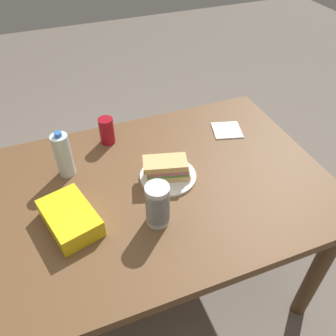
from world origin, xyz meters
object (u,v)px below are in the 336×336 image
sandwich (167,168)px  water_bottle_tall (63,155)px  soda_can_red (107,131)px  dining_table (144,205)px  chip_bag (70,218)px  paper_plate (168,176)px  plastic_cup_stack (157,205)px

sandwich → water_bottle_tall: size_ratio=0.99×
soda_can_red → sandwich: bearing=117.3°
dining_table → chip_bag: size_ratio=6.41×
sandwich → dining_table: bearing=12.3°
paper_plate → soda_can_red: soda_can_red is taller
dining_table → soda_can_red: bearing=-80.9°
water_bottle_tall → chip_bag: bearing=83.8°
dining_table → water_bottle_tall: bearing=-37.3°
water_bottle_tall → plastic_cup_stack: size_ratio=1.21×
sandwich → soda_can_red: size_ratio=1.65×
dining_table → soda_can_red: size_ratio=12.08×
paper_plate → sandwich: bearing=11.5°
dining_table → chip_bag: chip_bag is taller
dining_table → plastic_cup_stack: bearing=89.8°
dining_table → plastic_cup_stack: size_ratio=8.83×
paper_plate → sandwich: 0.05m
dining_table → water_bottle_tall: size_ratio=7.27×
chip_bag → water_bottle_tall: size_ratio=1.13×
sandwich → plastic_cup_stack: plastic_cup_stack is taller
sandwich → paper_plate: bearing=-168.5°
plastic_cup_stack → soda_can_red: bearing=-84.0°
water_bottle_tall → plastic_cup_stack: water_bottle_tall is taller
sandwich → plastic_cup_stack: (0.11, 0.19, 0.03)m
chip_bag → dining_table: bearing=89.8°
dining_table → soda_can_red: 0.38m
paper_plate → soda_can_red: bearing=-62.0°
soda_can_red → water_bottle_tall: water_bottle_tall is taller
soda_can_red → chip_bag: (0.23, 0.42, -0.03)m
sandwich → water_bottle_tall: 0.41m
dining_table → sandwich: (-0.11, -0.02, 0.15)m
paper_plate → soda_can_red: size_ratio=1.86×
paper_plate → sandwich: sandwich is taller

